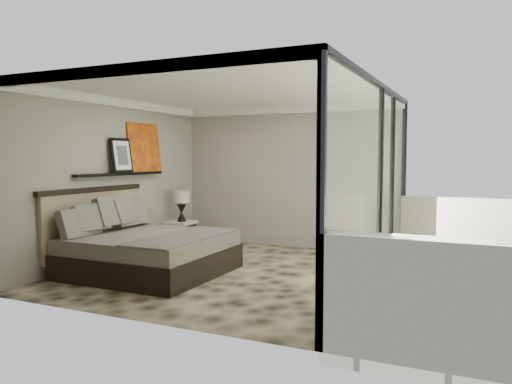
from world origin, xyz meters
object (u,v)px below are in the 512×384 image
at_px(bed, 144,249).
at_px(table_lamp, 181,202).
at_px(lounger, 440,281).
at_px(nightstand, 180,234).
at_px(ottoman, 512,263).

distance_m(bed, table_lamp, 2.29).
xyz_separation_m(table_lamp, lounger, (5.00, -1.61, -0.70)).
relative_size(nightstand, ottoman, 1.16).
distance_m(bed, ottoman, 5.56).
distance_m(nightstand, ottoman, 5.93).
bearing_deg(lounger, table_lamp, 149.40).
xyz_separation_m(bed, lounger, (4.30, 0.50, -0.16)).
xyz_separation_m(nightstand, ottoman, (5.93, -0.14, -0.04)).
distance_m(bed, lounger, 4.34).
height_order(bed, ottoman, bed).
distance_m(table_lamp, lounger, 5.30).
bearing_deg(ottoman, nightstand, 178.60).
bearing_deg(lounger, ottoman, 46.55).
relative_size(nightstand, table_lamp, 0.85).
distance_m(ottoman, lounger, 1.73).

